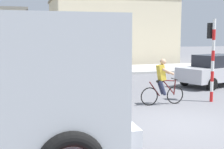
{
  "coord_description": "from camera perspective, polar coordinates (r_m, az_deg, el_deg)",
  "views": [
    {
      "loc": [
        -4.46,
        -7.66,
        2.53
      ],
      "look_at": [
        -1.36,
        2.5,
        1.2
      ],
      "focal_mm": 48.7,
      "sensor_mm": 36.0,
      "label": 1
    }
  ],
  "objects": [
    {
      "name": "traffic_light_pole",
      "position": [
        12.36,
        18.28,
        4.63
      ],
      "size": [
        0.24,
        0.43,
        3.2
      ],
      "color": "red",
      "rests_on": "ground"
    },
    {
      "name": "ground_plane",
      "position": [
        9.22,
        12.89,
        -8.98
      ],
      "size": [
        120.0,
        120.0,
        0.0
      ],
      "primitive_type": "plane",
      "color": "slate"
    },
    {
      "name": "car_red_near",
      "position": [
        16.53,
        18.74,
        0.81
      ],
      "size": [
        4.32,
        2.8,
        1.6
      ],
      "color": "#B7B7BC",
      "rests_on": "ground"
    },
    {
      "name": "building_mid_block",
      "position": [
        30.13,
        -0.25,
        8.16
      ],
      "size": [
        11.32,
        7.92,
        6.12
      ],
      "color": "beige",
      "rests_on": "ground"
    },
    {
      "name": "sidewalk_far",
      "position": [
        21.96,
        -5.15,
        0.71
      ],
      "size": [
        80.0,
        5.0,
        0.16
      ],
      "primitive_type": "cube",
      "color": "#ADADA8",
      "rests_on": "ground"
    },
    {
      "name": "cyclist",
      "position": [
        11.4,
        9.43,
        -1.36
      ],
      "size": [
        1.73,
        0.5,
        1.72
      ],
      "color": "black",
      "rests_on": "ground"
    }
  ]
}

